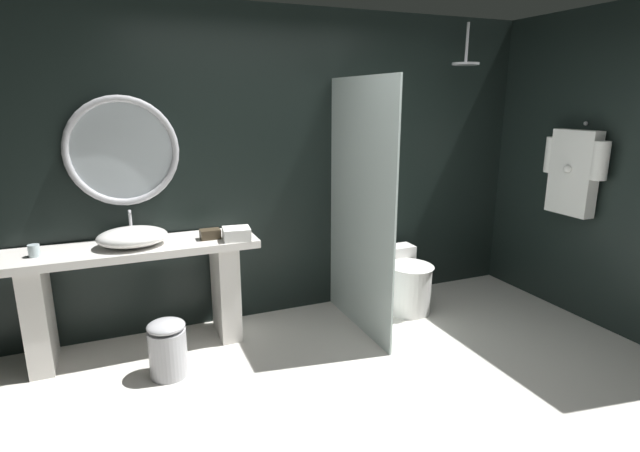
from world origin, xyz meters
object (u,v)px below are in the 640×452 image
Objects in this scene: vessel_sink at (132,237)px; tissue_box at (210,234)px; toilet at (406,281)px; waste_bin at (168,348)px; round_wall_mirror at (123,151)px; rain_shower_head at (466,61)px; tumbler_cup at (34,251)px; folded_hand_towel at (237,234)px; hanging_bathrobe at (574,169)px.

tissue_box is (0.56, -0.03, -0.03)m from vessel_sink.
toilet is 2.15m from waste_bin.
vessel_sink is 0.61× the size of round_wall_mirror.
tissue_box is 0.43× the size of rain_shower_head.
tumbler_cup reaches higher than tissue_box.
folded_hand_towel is (-2.08, -0.07, -1.31)m from rain_shower_head.
hanging_bathrobe reaches higher than tumbler_cup.
hanging_bathrobe reaches higher than vessel_sink.
tumbler_cup is 0.10× the size of round_wall_mirror.
tissue_box is 0.37× the size of waste_bin.
tumbler_cup is at bearing -157.94° from round_wall_mirror.
rain_shower_head is 2.00m from toilet.
tissue_box is 0.19× the size of hanging_bathrobe.
round_wall_mirror is at bearing 22.06° from tumbler_cup.
tumbler_cup is 1.12m from waste_bin.
toilet is at bearing -3.10° from vessel_sink.
vessel_sink reaches higher than tumbler_cup.
round_wall_mirror is 1.37× the size of toilet.
folded_hand_towel reaches higher than tissue_box.
rain_shower_head is 2.46m from folded_hand_towel.
folded_hand_towel is (0.18, -0.10, 0.01)m from tissue_box.
round_wall_mirror is 2.34× the size of rain_shower_head.
toilet is at bearing 9.09° from waste_bin.
hanging_bathrobe is 3.89× the size of folded_hand_towel.
folded_hand_towel is at bearing -177.97° from rain_shower_head.
hanging_bathrobe is 1.72m from toilet.
folded_hand_towel is (0.74, -0.37, -0.62)m from round_wall_mirror.
rain_shower_head reaches higher than tumbler_cup.
rain_shower_head reaches higher than folded_hand_towel.
rain_shower_head reaches higher than toilet.
round_wall_mirror is 1.99× the size of waste_bin.
hanging_bathrobe is 3.55m from waste_bin.
toilet is 1.45× the size of waste_bin.
round_wall_mirror is (-0.00, 0.24, 0.59)m from vessel_sink.
tissue_box is 3.06m from hanging_bathrobe.
toilet is (2.90, -0.11, -0.61)m from tumbler_cup.
tumbler_cup is 2.97m from toilet.
rain_shower_head is at bearing 137.14° from hanging_bathrobe.
round_wall_mirror is at bearing 153.35° from folded_hand_towel.
rain_shower_head reaches higher than round_wall_mirror.
folded_hand_towel is (1.37, -0.12, 0.00)m from tumbler_cup.
rain_shower_head reaches higher than waste_bin.
vessel_sink is 3.30× the size of tissue_box.
waste_bin is at bearing -133.25° from tissue_box.
tumbler_cup is at bearing 179.16° from tissue_box.
vessel_sink reaches higher than tissue_box.
rain_shower_head is 0.59× the size of toilet.
waste_bin is 2.03× the size of folded_hand_towel.
round_wall_mirror is 2.61m from toilet.
round_wall_mirror is 1.47m from waste_bin.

